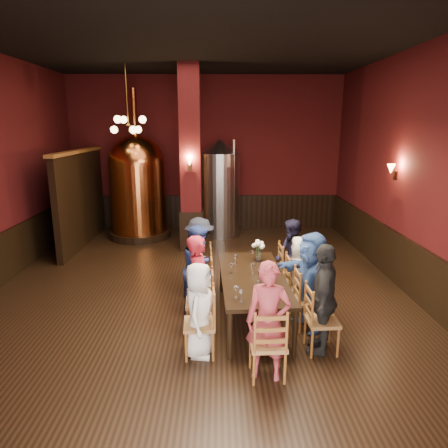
{
  "coord_description": "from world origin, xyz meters",
  "views": [
    {
      "loc": [
        0.39,
        -7.07,
        3.09
      ],
      "look_at": [
        0.48,
        0.2,
        1.28
      ],
      "focal_mm": 32.0,
      "sensor_mm": 36.0,
      "label": 1
    }
  ],
  "objects_px": {
    "person_2": "(200,269)",
    "person_1": "(199,284)",
    "dining_table": "(253,279)",
    "rose_vase": "(259,247)",
    "steel_vessel": "(220,188)",
    "person_0": "(199,310)",
    "copper_kettle": "(138,185)"
  },
  "relations": [
    {
      "from": "person_0",
      "to": "steel_vessel",
      "type": "relative_size",
      "value": 0.49
    },
    {
      "from": "rose_vase",
      "to": "person_0",
      "type": "bearing_deg",
      "value": -119.23
    },
    {
      "from": "person_1",
      "to": "copper_kettle",
      "type": "relative_size",
      "value": 0.38
    },
    {
      "from": "person_1",
      "to": "steel_vessel",
      "type": "xyz_separation_m",
      "value": [
        0.33,
        5.53,
        0.6
      ]
    },
    {
      "from": "person_1",
      "to": "person_2",
      "type": "relative_size",
      "value": 1.01
    },
    {
      "from": "dining_table",
      "to": "person_1",
      "type": "bearing_deg",
      "value": -158.78
    },
    {
      "from": "person_0",
      "to": "copper_kettle",
      "type": "bearing_deg",
      "value": 29.33
    },
    {
      "from": "dining_table",
      "to": "rose_vase",
      "type": "distance_m",
      "value": 0.78
    },
    {
      "from": "person_0",
      "to": "person_2",
      "type": "distance_m",
      "value": 1.33
    },
    {
      "from": "dining_table",
      "to": "person_1",
      "type": "xyz_separation_m",
      "value": [
        -0.84,
        -0.37,
        0.07
      ]
    },
    {
      "from": "steel_vessel",
      "to": "rose_vase",
      "type": "height_order",
      "value": "steel_vessel"
    },
    {
      "from": "person_0",
      "to": "rose_vase",
      "type": "bearing_deg",
      "value": -17.97
    },
    {
      "from": "person_1",
      "to": "rose_vase",
      "type": "relative_size",
      "value": 3.92
    },
    {
      "from": "dining_table",
      "to": "rose_vase",
      "type": "xyz_separation_m",
      "value": [
        0.16,
        0.7,
        0.32
      ]
    },
    {
      "from": "person_1",
      "to": "copper_kettle",
      "type": "distance_m",
      "value": 5.74
    },
    {
      "from": "rose_vase",
      "to": "person_1",
      "type": "bearing_deg",
      "value": -133.19
    },
    {
      "from": "person_2",
      "to": "copper_kettle",
      "type": "height_order",
      "value": "copper_kettle"
    },
    {
      "from": "person_0",
      "to": "person_1",
      "type": "bearing_deg",
      "value": 13.65
    },
    {
      "from": "person_1",
      "to": "person_2",
      "type": "bearing_deg",
      "value": 6.49
    },
    {
      "from": "copper_kettle",
      "to": "rose_vase",
      "type": "bearing_deg",
      "value": -55.63
    },
    {
      "from": "person_2",
      "to": "person_1",
      "type": "bearing_deg",
      "value": -160.47
    },
    {
      "from": "dining_table",
      "to": "copper_kettle",
      "type": "height_order",
      "value": "copper_kettle"
    },
    {
      "from": "person_1",
      "to": "steel_vessel",
      "type": "distance_m",
      "value": 5.57
    },
    {
      "from": "person_1",
      "to": "person_0",
      "type": "bearing_deg",
      "value": -173.51
    },
    {
      "from": "dining_table",
      "to": "steel_vessel",
      "type": "xyz_separation_m",
      "value": [
        -0.5,
        5.17,
        0.67
      ]
    },
    {
      "from": "person_1",
      "to": "rose_vase",
      "type": "height_order",
      "value": "person_1"
    },
    {
      "from": "person_1",
      "to": "rose_vase",
      "type": "bearing_deg",
      "value": -39.09
    },
    {
      "from": "dining_table",
      "to": "rose_vase",
      "type": "relative_size",
      "value": 6.29
    },
    {
      "from": "person_0",
      "to": "steel_vessel",
      "type": "distance_m",
      "value": 6.25
    },
    {
      "from": "person_2",
      "to": "steel_vessel",
      "type": "distance_m",
      "value": 4.92
    },
    {
      "from": "person_1",
      "to": "steel_vessel",
      "type": "relative_size",
      "value": 0.56
    },
    {
      "from": "steel_vessel",
      "to": "dining_table",
      "type": "bearing_deg",
      "value": -84.42
    }
  ]
}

